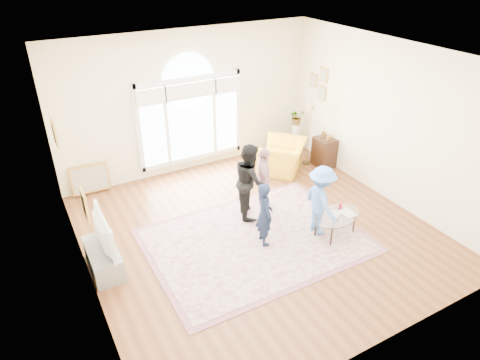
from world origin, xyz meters
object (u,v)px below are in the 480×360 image
television (99,233)px  armchair (283,156)px  tv_console (103,259)px  coffee_table (336,216)px  area_rug (256,240)px

television → armchair: size_ratio=0.97×
tv_console → armchair: bearing=18.4°
television → coffee_table: 4.09m
television → tv_console: bearing=180.0°
coffee_table → armchair: size_ratio=1.01×
tv_console → coffee_table: bearing=-15.4°
tv_console → television: 0.52m
tv_console → television: bearing=-0.0°
area_rug → tv_console: tv_console is taller
coffee_table → armchair: armchair is taller
television → armchair: 4.78m
television → coffee_table: bearing=-15.4°
area_rug → armchair: (1.96, 2.07, 0.35)m
area_rug → television: (-2.56, 0.56, 0.72)m
area_rug → coffee_table: bearing=-21.2°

